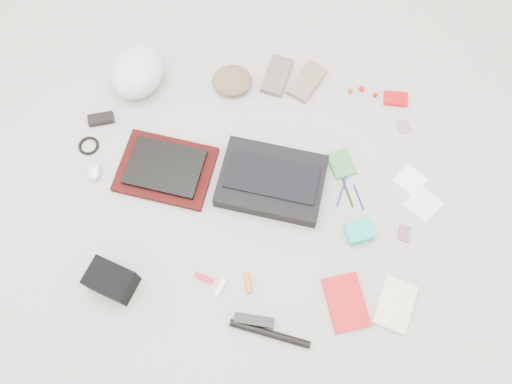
# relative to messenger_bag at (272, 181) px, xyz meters

# --- Properties ---
(ground_plane) EXTENTS (4.00, 4.00, 0.00)m
(ground_plane) POSITION_rel_messenger_bag_xyz_m (-0.06, -0.06, -0.04)
(ground_plane) COLOR gray
(messenger_bag) EXTENTS (0.48, 0.37, 0.07)m
(messenger_bag) POSITION_rel_messenger_bag_xyz_m (0.00, 0.00, 0.00)
(messenger_bag) COLOR black
(messenger_bag) RESTS_ON ground_plane
(bag_flap) EXTENTS (0.41, 0.23, 0.01)m
(bag_flap) POSITION_rel_messenger_bag_xyz_m (-0.00, 0.00, 0.04)
(bag_flap) COLOR black
(bag_flap) RESTS_ON messenger_bag
(laptop_sleeve) EXTENTS (0.45, 0.36, 0.03)m
(laptop_sleeve) POSITION_rel_messenger_bag_xyz_m (-0.47, 0.02, -0.02)
(laptop_sleeve) COLOR black
(laptop_sleeve) RESTS_ON ground_plane
(laptop) EXTENTS (0.35, 0.28, 0.02)m
(laptop) POSITION_rel_messenger_bag_xyz_m (-0.47, 0.02, 0.00)
(laptop) COLOR black
(laptop) RESTS_ON laptop_sleeve
(bike_helmet) EXTENTS (0.30, 0.34, 0.17)m
(bike_helmet) POSITION_rel_messenger_bag_xyz_m (-0.66, 0.47, 0.05)
(bike_helmet) COLOR silver
(bike_helmet) RESTS_ON ground_plane
(beanie) EXTENTS (0.19, 0.18, 0.06)m
(beanie) POSITION_rel_messenger_bag_xyz_m (-0.22, 0.50, -0.00)
(beanie) COLOR brown
(beanie) RESTS_ON ground_plane
(mitten_left) EXTENTS (0.15, 0.23, 0.03)m
(mitten_left) POSITION_rel_messenger_bag_xyz_m (-0.02, 0.55, -0.02)
(mitten_left) COLOR #61564A
(mitten_left) RESTS_ON ground_plane
(mitten_right) EXTENTS (0.19, 0.23, 0.03)m
(mitten_right) POSITION_rel_messenger_bag_xyz_m (0.13, 0.53, -0.02)
(mitten_right) COLOR #7A6956
(mitten_right) RESTS_ON ground_plane
(power_brick) EXTENTS (0.13, 0.08, 0.03)m
(power_brick) POSITION_rel_messenger_bag_xyz_m (-0.80, 0.25, -0.02)
(power_brick) COLOR black
(power_brick) RESTS_ON ground_plane
(cable_coil) EXTENTS (0.12, 0.12, 0.01)m
(cable_coil) POSITION_rel_messenger_bag_xyz_m (-0.83, 0.11, -0.03)
(cable_coil) COLOR black
(cable_coil) RESTS_ON ground_plane
(mouse) EXTENTS (0.07, 0.10, 0.04)m
(mouse) POSITION_rel_messenger_bag_xyz_m (-0.78, -0.01, -0.02)
(mouse) COLOR #B5B4C6
(mouse) RESTS_ON ground_plane
(camera_bag) EXTENTS (0.21, 0.18, 0.12)m
(camera_bag) POSITION_rel_messenger_bag_xyz_m (-0.60, -0.49, 0.02)
(camera_bag) COLOR black
(camera_bag) RESTS_ON ground_plane
(multitool) EXTENTS (0.08, 0.05, 0.01)m
(multitool) POSITION_rel_messenger_bag_xyz_m (-0.24, -0.44, -0.03)
(multitool) COLOR red
(multitool) RESTS_ON ground_plane
(toiletry_tube_white) EXTENTS (0.05, 0.08, 0.02)m
(toiletry_tube_white) POSITION_rel_messenger_bag_xyz_m (-0.17, -0.47, -0.03)
(toiletry_tube_white) COLOR white
(toiletry_tube_white) RESTS_ON ground_plane
(toiletry_tube_orange) EXTENTS (0.04, 0.08, 0.02)m
(toiletry_tube_orange) POSITION_rel_messenger_bag_xyz_m (-0.06, -0.44, -0.03)
(toiletry_tube_orange) COLOR #C95E1E
(toiletry_tube_orange) RESTS_ON ground_plane
(u_lock) EXTENTS (0.16, 0.05, 0.03)m
(u_lock) POSITION_rel_messenger_bag_xyz_m (-0.02, -0.59, -0.02)
(u_lock) COLOR black
(u_lock) RESTS_ON ground_plane
(bike_pump) EXTENTS (0.32, 0.09, 0.03)m
(bike_pump) POSITION_rel_messenger_bag_xyz_m (0.04, -0.63, -0.02)
(bike_pump) COLOR black
(bike_pump) RESTS_ON ground_plane
(book_red) EXTENTS (0.20, 0.25, 0.02)m
(book_red) POSITION_rel_messenger_bag_xyz_m (0.33, -0.48, -0.03)
(book_red) COLOR red
(book_red) RESTS_ON ground_plane
(book_white) EXTENTS (0.19, 0.23, 0.02)m
(book_white) POSITION_rel_messenger_bag_xyz_m (0.53, -0.48, -0.03)
(book_white) COLOR beige
(book_white) RESTS_ON ground_plane
(notepad) EXTENTS (0.14, 0.16, 0.02)m
(notepad) POSITION_rel_messenger_bag_xyz_m (0.30, 0.12, -0.03)
(notepad) COLOR #3A783B
(notepad) RESTS_ON ground_plane
(pen_blue) EXTENTS (0.05, 0.15, 0.01)m
(pen_blue) POSITION_rel_messenger_bag_xyz_m (0.31, -0.01, -0.03)
(pen_blue) COLOR navy
(pen_blue) RESTS_ON ground_plane
(pen_black) EXTENTS (0.06, 0.15, 0.01)m
(pen_black) POSITION_rel_messenger_bag_xyz_m (0.33, -0.00, -0.03)
(pen_black) COLOR black
(pen_black) RESTS_ON ground_plane
(pen_navy) EXTENTS (0.05, 0.12, 0.01)m
(pen_navy) POSITION_rel_messenger_bag_xyz_m (0.38, -0.03, -0.03)
(pen_navy) COLOR navy
(pen_navy) RESTS_ON ground_plane
(accordion_wallet) EXTENTS (0.13, 0.12, 0.05)m
(accordion_wallet) POSITION_rel_messenger_bag_xyz_m (0.38, -0.19, -0.01)
(accordion_wallet) COLOR #11BDAB
(accordion_wallet) RESTS_ON ground_plane
(card_deck) EXTENTS (0.06, 0.08, 0.01)m
(card_deck) POSITION_rel_messenger_bag_xyz_m (0.57, -0.17, -0.03)
(card_deck) COLOR #7B5264
(card_deck) RESTS_ON ground_plane
(napkin_top) EXTENTS (0.16, 0.16, 0.01)m
(napkin_top) POSITION_rel_messenger_bag_xyz_m (0.61, 0.07, -0.03)
(napkin_top) COLOR white
(napkin_top) RESTS_ON ground_plane
(napkin_bottom) EXTENTS (0.18, 0.18, 0.01)m
(napkin_bottom) POSITION_rel_messenger_bag_xyz_m (0.66, -0.03, -0.03)
(napkin_bottom) COLOR white
(napkin_bottom) RESTS_ON ground_plane
(lollipop_a) EXTENTS (0.03, 0.03, 0.02)m
(lollipop_a) POSITION_rel_messenger_bag_xyz_m (0.33, 0.50, -0.03)
(lollipop_a) COLOR #A5221B
(lollipop_a) RESTS_ON ground_plane
(lollipop_b) EXTENTS (0.04, 0.04, 0.03)m
(lollipop_b) POSITION_rel_messenger_bag_xyz_m (0.39, 0.52, -0.02)
(lollipop_b) COLOR #A91210
(lollipop_b) RESTS_ON ground_plane
(lollipop_c) EXTENTS (0.03, 0.03, 0.02)m
(lollipop_c) POSITION_rel_messenger_bag_xyz_m (0.45, 0.49, -0.03)
(lollipop_c) COLOR #A71101
(lollipop_c) RESTS_ON ground_plane
(altoids_tin) EXTENTS (0.11, 0.07, 0.02)m
(altoids_tin) POSITION_rel_messenger_bag_xyz_m (0.54, 0.48, -0.03)
(altoids_tin) COLOR #B90F13
(altoids_tin) RESTS_ON ground_plane
(stamp_sheet) EXTENTS (0.08, 0.08, 0.00)m
(stamp_sheet) POSITION_rel_messenger_bag_xyz_m (0.58, 0.34, -0.03)
(stamp_sheet) COLOR gray
(stamp_sheet) RESTS_ON ground_plane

